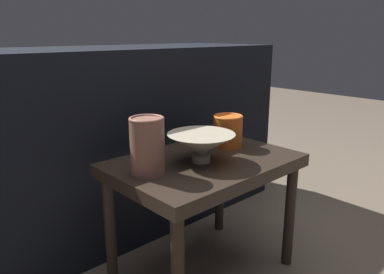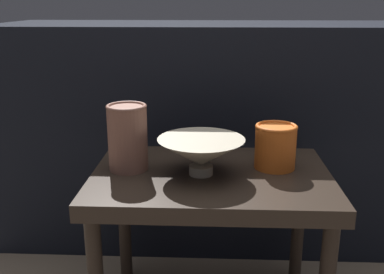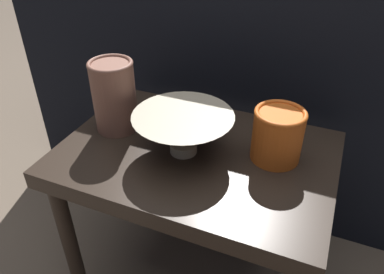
# 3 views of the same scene
# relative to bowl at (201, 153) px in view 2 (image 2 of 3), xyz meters

# --- Properties ---
(table) EXTENTS (0.58, 0.40, 0.41)m
(table) POSITION_rel_bowl_xyz_m (0.02, 0.01, -0.11)
(table) COLOR #2D231C
(table) RESTS_ON ground_plane
(couch_backdrop) EXTENTS (1.45, 0.50, 0.74)m
(couch_backdrop) POSITION_rel_bowl_xyz_m (0.02, 0.54, -0.09)
(couch_backdrop) COLOR black
(couch_backdrop) RESTS_ON ground_plane
(bowl) EXTENTS (0.21, 0.21, 0.09)m
(bowl) POSITION_rel_bowl_xyz_m (0.00, 0.00, 0.00)
(bowl) COLOR #B2A88E
(bowl) RESTS_ON table
(vase_textured_left) EXTENTS (0.10, 0.10, 0.16)m
(vase_textured_left) POSITION_rel_bowl_xyz_m (-0.18, 0.03, 0.03)
(vase_textured_left) COLOR brown
(vase_textured_left) RESTS_ON table
(vase_colorful_right) EXTENTS (0.10, 0.10, 0.11)m
(vase_colorful_right) POSITION_rel_bowl_xyz_m (0.18, 0.06, 0.00)
(vase_colorful_right) COLOR orange
(vase_colorful_right) RESTS_ON table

